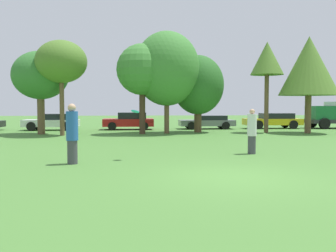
% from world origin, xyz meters
% --- Properties ---
extents(ground_plane, '(120.00, 120.00, 0.00)m').
position_xyz_m(ground_plane, '(0.00, 0.00, 0.00)').
color(ground_plane, '#477A33').
extents(person_thrower, '(0.38, 0.38, 1.94)m').
position_xyz_m(person_thrower, '(-4.62, 2.68, 0.98)').
color(person_thrower, '#3F3F47').
rests_on(person_thrower, ground).
extents(person_catcher, '(0.36, 0.36, 1.75)m').
position_xyz_m(person_catcher, '(1.90, 4.64, 0.87)').
color(person_catcher, '#3F3F47').
rests_on(person_catcher, ground).
extents(frisbee, '(0.29, 0.27, 0.15)m').
position_xyz_m(frisbee, '(-2.61, 3.51, 1.67)').
color(frisbee, '#19B2D8').
extents(tree_0, '(3.59, 3.59, 5.37)m').
position_xyz_m(tree_0, '(-8.63, 15.63, 3.78)').
color(tree_0, brown).
rests_on(tree_0, ground).
extents(tree_1, '(3.16, 3.16, 5.89)m').
position_xyz_m(tree_1, '(-7.08, 14.44, 4.54)').
color(tree_1, brown).
rests_on(tree_1, ground).
extents(tree_2, '(3.34, 3.34, 5.88)m').
position_xyz_m(tree_2, '(-2.08, 15.22, 4.18)').
color(tree_2, '#473323').
rests_on(tree_2, ground).
extents(tree_3, '(4.35, 4.35, 6.78)m').
position_xyz_m(tree_3, '(-0.45, 15.59, 4.30)').
color(tree_3, brown).
rests_on(tree_3, ground).
extents(tree_4, '(3.57, 3.57, 5.34)m').
position_xyz_m(tree_4, '(1.82, 16.49, 3.27)').
color(tree_4, brown).
rests_on(tree_4, ground).
extents(tree_5, '(2.25, 2.25, 6.22)m').
position_xyz_m(tree_5, '(6.45, 15.73, 5.00)').
color(tree_5, brown).
rests_on(tree_5, ground).
extents(tree_6, '(3.93, 3.93, 6.48)m').
position_xyz_m(tree_6, '(9.03, 14.91, 4.49)').
color(tree_6, brown).
rests_on(tree_6, ground).
extents(parked_car_white, '(4.08, 1.95, 1.24)m').
position_xyz_m(parked_car_white, '(-8.77, 19.71, 0.66)').
color(parked_car_white, silver).
rests_on(parked_car_white, ground).
extents(parked_car_red, '(3.88, 2.05, 1.33)m').
position_xyz_m(parked_car_red, '(-2.98, 19.92, 0.69)').
color(parked_car_red, red).
rests_on(parked_car_red, ground).
extents(parked_car_grey, '(4.36, 2.03, 1.07)m').
position_xyz_m(parked_car_grey, '(3.24, 20.22, 0.57)').
color(parked_car_grey, slate).
rests_on(parked_car_grey, ground).
extents(parked_car_yellow, '(4.59, 1.93, 1.24)m').
position_xyz_m(parked_car_yellow, '(8.68, 20.28, 0.66)').
color(parked_car_yellow, gold).
rests_on(parked_car_yellow, ground).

